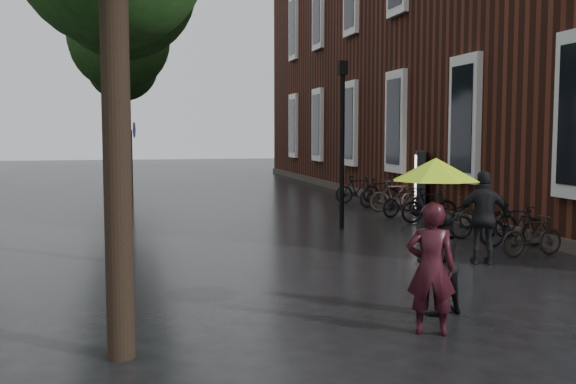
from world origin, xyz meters
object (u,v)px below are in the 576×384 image
object	(u,v)px
pedestrian_walking	(484,218)
parked_bicycles	(426,205)
person_burgundy	(431,268)
person_black	(438,263)
ad_lightbox	(420,182)
lamp_post	(342,128)

from	to	relation	value
pedestrian_walking	parked_bicycles	distance (m)	6.33
person_burgundy	person_black	xyz separation A→B (m)	(0.53, 0.87, -0.11)
person_black	ad_lightbox	world-z (taller)	ad_lightbox
person_burgundy	pedestrian_walking	size ratio (longest dim) A/B	0.93
person_burgundy	pedestrian_walking	bearing A→B (deg)	-104.59
person_burgundy	parked_bicycles	size ratio (longest dim) A/B	0.15
person_burgundy	ad_lightbox	distance (m)	13.27
person_black	ad_lightbox	distance (m)	12.27
ad_lightbox	lamp_post	size ratio (longest dim) A/B	0.45
person_burgundy	ad_lightbox	size ratio (longest dim) A/B	0.86
parked_bicycles	ad_lightbox	bearing A→B (deg)	70.53
pedestrian_walking	parked_bicycles	size ratio (longest dim) A/B	0.16
person_burgundy	parked_bicycles	bearing A→B (deg)	-92.23
pedestrian_walking	lamp_post	xyz separation A→B (m)	(-1.21, 5.39, 1.81)
person_black	lamp_post	bearing A→B (deg)	-116.34
person_black	parked_bicycles	xyz separation A→B (m)	(4.17, 9.32, -0.27)
ad_lightbox	lamp_post	bearing A→B (deg)	-120.56
parked_bicycles	ad_lightbox	size ratio (longest dim) A/B	5.70
person_burgundy	pedestrian_walking	distance (m)	5.12
person_burgundy	ad_lightbox	bearing A→B (deg)	-91.41
parked_bicycles	person_black	bearing A→B (deg)	-114.11
pedestrian_walking	ad_lightbox	size ratio (longest dim) A/B	0.92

